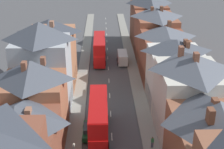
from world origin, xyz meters
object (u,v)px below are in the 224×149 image
car_near_blue (100,41)px  delivery_van (122,57)px  car_near_silver (89,130)px  pedestrian_mid_left (152,142)px  double_decker_bus_lead (98,118)px  double_decker_bus_mid_street (99,49)px

car_near_blue → delivery_van: bearing=-69.5°
car_near_blue → car_near_silver: 39.42m
car_near_silver → pedestrian_mid_left: bearing=-20.6°
double_decker_bus_lead → pedestrian_mid_left: double_decker_bus_lead is taller
car_near_silver → pedestrian_mid_left: pedestrian_mid_left is taller
delivery_van → car_near_blue: bearing=110.5°
double_decker_bus_mid_street → car_near_silver: double_decker_bus_mid_street is taller
double_decker_bus_mid_street → car_near_silver: size_ratio=2.43×
car_near_blue → pedestrian_mid_left: 43.07m
pedestrian_mid_left → car_near_blue: bearing=99.3°
double_decker_bus_mid_street → car_near_blue: 11.58m
double_decker_bus_lead → car_near_silver: (-1.29, -0.01, -1.99)m
double_decker_bus_mid_street → delivery_van: double_decker_bus_mid_street is taller
double_decker_bus_lead → delivery_van: (4.91, 26.32, -1.48)m
car_near_silver → delivery_van: size_ratio=0.85×
car_near_blue → car_near_silver: car_near_blue is taller
car_near_blue → double_decker_bus_lead: bearing=-90.0°
car_near_silver → delivery_van: 27.05m
car_near_blue → pedestrian_mid_left: (6.96, -42.50, 0.21)m
double_decker_bus_lead → double_decker_bus_mid_street: same height
delivery_van → pedestrian_mid_left: delivery_van is taller
car_near_silver → delivery_van: delivery_van is taller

